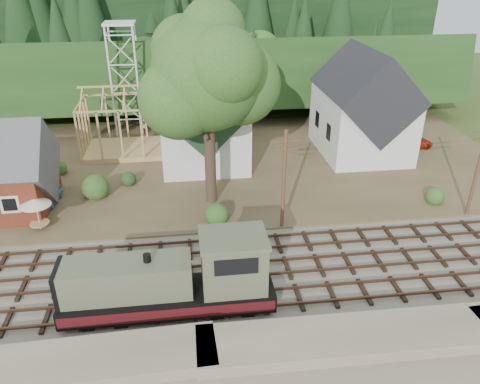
{
  "coord_description": "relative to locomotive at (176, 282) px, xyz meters",
  "views": [
    {
      "loc": [
        -0.01,
        -24.61,
        18.75
      ],
      "look_at": [
        3.9,
        6.0,
        3.0
      ],
      "focal_mm": 35.0,
      "sensor_mm": 36.0,
      "label": 1
    }
  ],
  "objects": [
    {
      "name": "lattice_tower",
      "position": [
        -5.07,
        31.0,
        7.92
      ],
      "size": [
        3.2,
        3.2,
        12.12
      ],
      "color": "silver",
      "rests_on": "village_flat"
    },
    {
      "name": "ground",
      "position": [
        0.93,
        3.0,
        -2.11
      ],
      "size": [
        140.0,
        140.0,
        0.0
      ],
      "primitive_type": "plane",
      "color": "#384C1E",
      "rests_on": "ground"
    },
    {
      "name": "locomotive",
      "position": [
        0.0,
        0.0,
        0.0
      ],
      "size": [
        11.91,
        2.98,
        4.77
      ],
      "color": "black",
      "rests_on": "railroad_bed"
    },
    {
      "name": "car_blue",
      "position": [
        -10.39,
        14.32,
        -1.25
      ],
      "size": [
        1.71,
        3.43,
        1.12
      ],
      "primitive_type": "imported",
      "rotation": [
        0.0,
        0.0,
        -0.12
      ],
      "color": "#5B92C3",
      "rests_on": "village_flat"
    },
    {
      "name": "timber_frame",
      "position": [
        -5.07,
        25.0,
        1.15
      ],
      "size": [
        8.2,
        6.2,
        6.99
      ],
      "color": "tan",
      "rests_on": "village_flat"
    },
    {
      "name": "farmhouse",
      "position": [
        18.93,
        22.0,
        2.75
      ],
      "size": [
        8.4,
        10.8,
        10.6
      ],
      "color": "silver",
      "rests_on": "village_flat"
    },
    {
      "name": "village_flat",
      "position": [
        0.93,
        21.0,
        -1.96
      ],
      "size": [
        64.0,
        26.0,
        0.3
      ],
      "primitive_type": "cube",
      "color": "brown",
      "rests_on": "ground"
    },
    {
      "name": "telegraph_pole_far",
      "position": [
        22.93,
        8.2,
        2.13
      ],
      "size": [
        2.2,
        0.28,
        8.0
      ],
      "color": "#4C331E",
      "rests_on": "ground"
    },
    {
      "name": "ridge",
      "position": [
        0.93,
        61.0,
        -2.11
      ],
      "size": [
        80.0,
        20.0,
        12.0
      ],
      "primitive_type": "cube",
      "color": "black",
      "rests_on": "ground"
    },
    {
      "name": "railroad_bed",
      "position": [
        0.93,
        3.0,
        -2.03
      ],
      "size": [
        64.0,
        11.0,
        0.16
      ],
      "primitive_type": "cube",
      "color": "#726B5B",
      "rests_on": "ground"
    },
    {
      "name": "hillside",
      "position": [
        0.93,
        45.0,
        -2.11
      ],
      "size": [
        70.0,
        28.96,
        12.74
      ],
      "primitive_type": "cube",
      "rotation": [
        -0.17,
        0.0,
        0.0
      ],
      "color": "#1E3F19",
      "rests_on": "ground"
    },
    {
      "name": "patio_set",
      "position": [
        -10.17,
        10.18,
        0.31
      ],
      "size": [
        2.24,
        2.24,
        2.49
      ],
      "color": "silver",
      "rests_on": "village_flat"
    },
    {
      "name": "car_red",
      "position": [
        25.11,
        22.37,
        -1.23
      ],
      "size": [
        4.27,
        2.07,
        1.17
      ],
      "primitive_type": "imported",
      "rotation": [
        0.0,
        0.0,
        1.6
      ],
      "color": "#A9260D",
      "rests_on": "village_flat"
    },
    {
      "name": "big_tree",
      "position": [
        3.1,
        13.08,
        8.1
      ],
      "size": [
        10.9,
        8.4,
        14.7
      ],
      "color": "#38281E",
      "rests_on": "village_flat"
    },
    {
      "name": "telegraph_pole_near",
      "position": [
        7.93,
        8.2,
        2.13
      ],
      "size": [
        2.2,
        0.28,
        8.0
      ],
      "color": "#4C331E",
      "rests_on": "ground"
    },
    {
      "name": "church",
      "position": [
        2.93,
        22.68,
        3.07
      ],
      "size": [
        8.4,
        15.17,
        13.0
      ],
      "color": "silver",
      "rests_on": "village_flat"
    }
  ]
}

